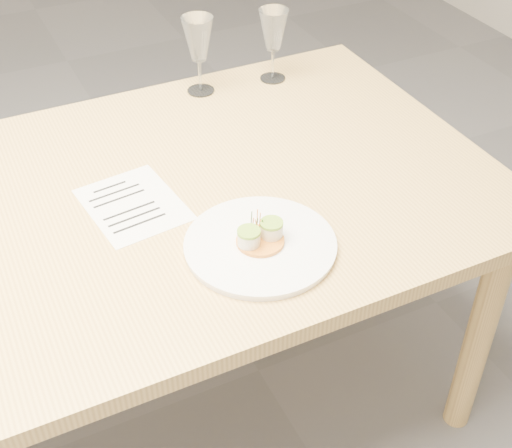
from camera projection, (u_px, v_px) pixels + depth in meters
name	position (u px, v px, depth m)	size (l,w,h in m)	color
dinner_plate	(260.00, 244.00, 1.47)	(0.32, 0.32, 0.08)	white
recipe_sheet	(133.00, 204.00, 1.59)	(0.22, 0.27, 0.00)	white
wine_glass_2	(198.00, 41.00, 1.90)	(0.09, 0.09, 0.22)	white
wine_glass_3	(273.00, 31.00, 1.96)	(0.08, 0.08, 0.21)	white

